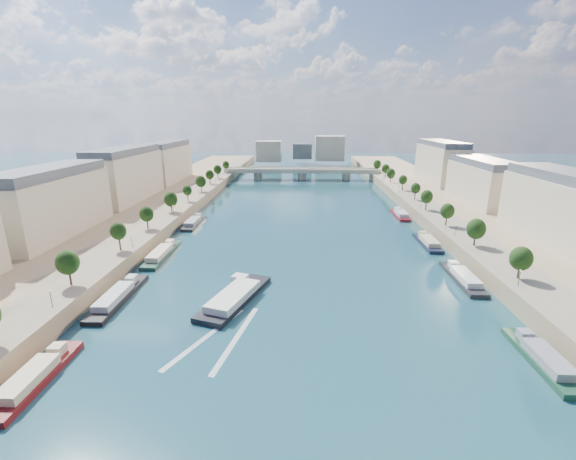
{
  "coord_description": "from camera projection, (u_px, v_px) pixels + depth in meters",
  "views": [
    {
      "loc": [
        0.4,
        -41.85,
        44.28
      ],
      "look_at": [
        -4.59,
        90.57,
        5.0
      ],
      "focal_mm": 24.0,
      "sensor_mm": 36.0,
      "label": 1
    }
  ],
  "objects": [
    {
      "name": "tour_barge",
      "position": [
        235.0,
        297.0,
        95.86
      ],
      "size": [
        15.94,
        28.41,
        3.75
      ],
      "rotation": [
        0.0,
        0.0,
        -0.32
      ],
      "color": "black",
      "rests_on": "ground"
    },
    {
      "name": "quay_left",
      "position": [
        117.0,
        227.0,
        150.39
      ],
      "size": [
        44.0,
        520.0,
        5.0
      ],
      "primitive_type": "cube",
      "color": "#9E8460",
      "rests_on": "ground"
    },
    {
      "name": "ground",
      "position": [
        301.0,
        236.0,
        148.5
      ],
      "size": [
        700.0,
        700.0,
        0.0
      ],
      "primitive_type": "plane",
      "color": "#0D333C",
      "rests_on": "ground"
    },
    {
      "name": "trees_left",
      "position": [
        160.0,
        207.0,
        149.43
      ],
      "size": [
        4.8,
        268.8,
        8.26
      ],
      "color": "#382B1E",
      "rests_on": "ground"
    },
    {
      "name": "quay_right",
      "position": [
        491.0,
        231.0,
        145.19
      ],
      "size": [
        44.0,
        520.0,
        5.0
      ],
      "primitive_type": "cube",
      "color": "#9E8460",
      "rests_on": "ground"
    },
    {
      "name": "lamps_right",
      "position": [
        436.0,
        214.0,
        149.18
      ],
      "size": [
        0.36,
        200.36,
        4.28
      ],
      "color": "black",
      "rests_on": "ground"
    },
    {
      "name": "moored_barges_right",
      "position": [
        443.0,
        258.0,
        122.82
      ],
      "size": [
        5.0,
        129.95,
        3.6
      ],
      "color": "#1B432E",
      "rests_on": "ground"
    },
    {
      "name": "wake",
      "position": [
        222.0,
        337.0,
        80.23
      ],
      "size": [
        15.57,
        25.74,
        0.04
      ],
      "color": "silver",
      "rests_on": "ground"
    },
    {
      "name": "pave_right",
      "position": [
        452.0,
        225.0,
        145.01
      ],
      "size": [
        14.0,
        520.0,
        0.1
      ],
      "primitive_type": "cube",
      "color": "gray",
      "rests_on": "quay_right"
    },
    {
      "name": "pave_left",
      "position": [
        154.0,
        222.0,
        149.13
      ],
      "size": [
        14.0,
        520.0,
        0.1
      ],
      "primitive_type": "cube",
      "color": "gray",
      "rests_on": "quay_left"
    },
    {
      "name": "buildings_right",
      "position": [
        516.0,
        189.0,
        152.25
      ],
      "size": [
        16.0,
        226.0,
        23.2
      ],
      "color": "#C5B897",
      "rests_on": "ground"
    },
    {
      "name": "lamps_left",
      "position": [
        155.0,
        222.0,
        138.61
      ],
      "size": [
        0.36,
        200.36,
        4.28
      ],
      "color": "black",
      "rests_on": "ground"
    },
    {
      "name": "bridge",
      "position": [
        302.0,
        172.0,
        278.91
      ],
      "size": [
        112.0,
        12.0,
        8.15
      ],
      "color": "#C1B79E",
      "rests_on": "ground"
    },
    {
      "name": "trees_right",
      "position": [
        439.0,
        205.0,
        153.12
      ],
      "size": [
        4.8,
        268.8,
        8.26
      ],
      "color": "#382B1E",
      "rests_on": "ground"
    },
    {
      "name": "buildings_left",
      "position": [
        95.0,
        187.0,
        158.4
      ],
      "size": [
        16.0,
        226.0,
        23.2
      ],
      "color": "#C5B897",
      "rests_on": "ground"
    },
    {
      "name": "skyline",
      "position": [
        306.0,
        150.0,
        354.54
      ],
      "size": [
        79.0,
        42.0,
        22.0
      ],
      "color": "#C5B897",
      "rests_on": "ground"
    },
    {
      "name": "moored_barges_left",
      "position": [
        121.0,
        294.0,
        97.71
      ],
      "size": [
        5.0,
        161.69,
        3.6
      ],
      "color": "#161D32",
      "rests_on": "ground"
    }
  ]
}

